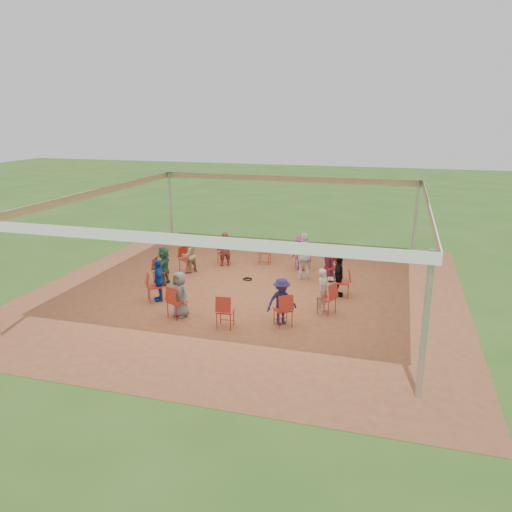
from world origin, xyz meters
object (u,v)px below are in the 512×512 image
(chair_2, at_px, (303,257))
(chair_10, at_px, (283,310))
(chair_6, at_px, (161,271))
(person_seated_6, at_px, (159,280))
(person_seated_2, at_px, (301,253))
(person_seated_0, at_px, (339,276))
(chair_9, at_px, (225,311))
(person_seated_5, at_px, (164,266))
(standing_person, at_px, (305,257))
(person_seated_7, at_px, (180,294))
(chair_0, at_px, (342,282))
(person_seated_4, at_px, (189,255))
(person_seated_8, at_px, (282,301))
(chair_8, at_px, (177,302))
(cable_coil, at_px, (248,279))
(laptop, at_px, (333,277))
(chair_3, at_px, (265,252))
(chair_11, at_px, (327,298))
(chair_5, at_px, (187,259))
(chair_4, at_px, (224,253))
(chair_7, at_px, (155,287))
(person_seated_3, at_px, (225,249))
(person_seated_1, at_px, (329,262))
(chair_1, at_px, (332,268))
(person_seated_9, at_px, (323,291))

(chair_2, distance_m, chair_10, 5.03)
(chair_6, height_order, person_seated_6, person_seated_6)
(person_seated_2, bearing_deg, person_seated_0, 150.00)
(chair_9, relative_size, person_seated_5, 0.71)
(chair_9, xyz_separation_m, standing_person, (1.23, 4.39, 0.36))
(person_seated_7, bearing_deg, standing_person, 81.40)
(chair_10, bearing_deg, chair_0, 30.00)
(person_seated_4, relative_size, person_seated_8, 1.00)
(chair_8, xyz_separation_m, person_seated_8, (2.83, 0.35, 0.19))
(chair_6, bearing_deg, person_seated_5, 90.00)
(cable_coil, bearing_deg, person_seated_2, 46.30)
(chair_10, distance_m, laptop, 2.78)
(chair_3, height_order, chair_11, same)
(chair_5, height_order, person_seated_6, person_seated_6)
(chair_4, height_order, person_seated_7, person_seated_7)
(chair_7, distance_m, laptop, 5.34)
(chair_8, distance_m, person_seated_6, 1.49)
(laptop, bearing_deg, chair_0, -90.00)
(standing_person, relative_size, cable_coil, 4.29)
(chair_11, relative_size, person_seated_6, 0.71)
(chair_0, bearing_deg, chair_9, 135.00)
(person_seated_5, bearing_deg, person_seated_4, 165.00)
(chair_10, bearing_deg, person_seated_3, 90.00)
(chair_5, distance_m, standing_person, 4.15)
(chair_9, relative_size, person_seated_1, 0.71)
(chair_7, relative_size, standing_person, 0.56)
(chair_9, bearing_deg, person_seated_0, 46.21)
(chair_3, xyz_separation_m, person_seated_6, (-2.02, -4.50, 0.19))
(person_seated_5, distance_m, person_seated_8, 4.83)
(chair_11, xyz_separation_m, person_seated_5, (-5.41, 0.98, 0.19))
(chair_7, xyz_separation_m, person_seated_1, (4.66, 3.27, 0.19))
(chair_4, relative_size, person_seated_2, 0.71)
(chair_11, bearing_deg, chair_9, 150.00)
(person_seated_0, distance_m, person_seated_3, 4.83)
(chair_9, bearing_deg, chair_7, 150.00)
(person_seated_5, xyz_separation_m, person_seated_6, (0.49, -1.35, 0.00))
(chair_10, bearing_deg, chair_1, 45.00)
(chair_10, bearing_deg, person_seated_5, 119.30)
(chair_5, height_order, person_seated_2, person_seated_2)
(chair_3, relative_size, chair_7, 1.00)
(person_seated_5, relative_size, standing_person, 0.79)
(person_seated_1, bearing_deg, chair_4, 43.79)
(chair_10, height_order, person_seated_3, person_seated_3)
(person_seated_2, bearing_deg, person_seated_9, 135.00)
(chair_1, relative_size, person_seated_1, 0.71)
(chair_3, xyz_separation_m, chair_8, (-0.97, -5.53, 0.00))
(person_seated_2, relative_size, person_seated_5, 1.00)
(chair_0, bearing_deg, chair_7, 105.00)
(chair_5, bearing_deg, person_seated_5, 19.50)
(chair_8, bearing_deg, chair_5, 135.00)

